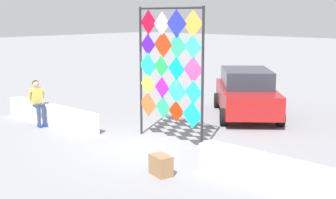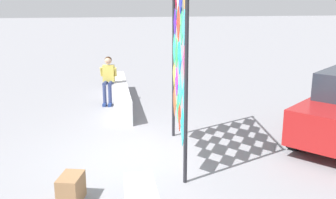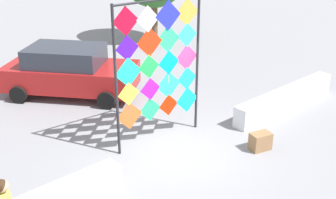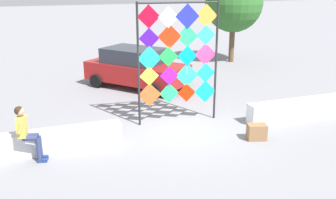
{
  "view_description": "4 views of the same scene",
  "coord_description": "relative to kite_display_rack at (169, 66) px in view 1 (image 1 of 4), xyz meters",
  "views": [
    {
      "loc": [
        8.3,
        -8.54,
        3.6
      ],
      "look_at": [
        0.54,
        0.04,
        1.4
      ],
      "focal_mm": 47.84,
      "sensor_mm": 36.0,
      "label": 1
    },
    {
      "loc": [
        7.77,
        -0.82,
        3.3
      ],
      "look_at": [
        0.07,
        0.43,
        1.26
      ],
      "focal_mm": 42.13,
      "sensor_mm": 36.0,
      "label": 2
    },
    {
      "loc": [
        -6.39,
        -7.08,
        5.6
      ],
      "look_at": [
        -0.21,
        0.04,
        1.46
      ],
      "focal_mm": 44.9,
      "sensor_mm": 36.0,
      "label": 3
    },
    {
      "loc": [
        -4.03,
        -9.98,
        4.44
      ],
      "look_at": [
        -0.53,
        -0.01,
        1.01
      ],
      "focal_mm": 39.83,
      "sensor_mm": 36.0,
      "label": 4
    }
  ],
  "objects": [
    {
      "name": "seated_vendor",
      "position": [
        -4.55,
        -1.4,
        -1.33
      ],
      "size": [
        0.68,
        0.55,
        1.49
      ],
      "color": "navy",
      "rests_on": "ground"
    },
    {
      "name": "parked_car",
      "position": [
        -0.24,
        4.39,
        -1.36
      ],
      "size": [
        4.2,
        4.5,
        1.68
      ],
      "color": "maroon",
      "rests_on": "ground"
    },
    {
      "name": "plaza_ledge_right",
      "position": [
        4.31,
        -1.04,
        -1.88
      ],
      "size": [
        4.51,
        0.44,
        0.64
      ],
      "primitive_type": "cube",
      "color": "silver",
      "rests_on": "ground"
    },
    {
      "name": "cardboard_box_large",
      "position": [
        1.64,
        -2.11,
        -1.97
      ],
      "size": [
        0.61,
        0.47,
        0.46
      ],
      "primitive_type": "cube",
      "rotation": [
        0.0,
        0.0,
        -0.26
      ],
      "color": "olive",
      "rests_on": "ground"
    },
    {
      "name": "plaza_ledge_left",
      "position": [
        -4.37,
        -1.04,
        -1.88
      ],
      "size": [
        4.51,
        0.44,
        0.64
      ],
      "primitive_type": "cube",
      "color": "silver",
      "rests_on": "ground"
    },
    {
      "name": "ground",
      "position": [
        -0.03,
        -0.66,
        -2.21
      ],
      "size": [
        120.0,
        120.0,
        0.0
      ],
      "primitive_type": "plane",
      "color": "gray"
    },
    {
      "name": "kite_display_rack",
      "position": [
        0.0,
        0.0,
        0.0
      ],
      "size": [
        2.58,
        0.29,
        3.82
      ],
      "color": "#232328",
      "rests_on": "ground"
    }
  ]
}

